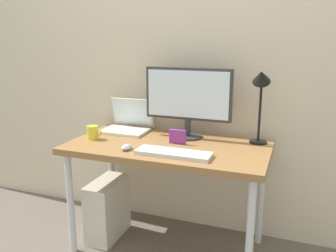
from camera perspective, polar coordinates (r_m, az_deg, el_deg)
name	(u,v)px	position (r m, az deg, el deg)	size (l,w,h in m)	color
ground_plane	(168,246)	(2.57, 0.00, -18.73)	(6.00, 6.00, 0.00)	#665B51
back_wall	(188,51)	(2.53, 3.17, 11.96)	(4.40, 0.04, 2.60)	beige
desk	(168,155)	(2.28, 0.00, -4.64)	(1.26, 0.66, 0.73)	olive
monitor	(188,98)	(2.36, 3.22, 4.48)	(0.59, 0.20, 0.47)	#333338
laptop	(128,123)	(2.59, -6.45, 0.49)	(0.32, 0.27, 0.23)	silver
desk_lamp	(261,89)	(2.26, 14.64, 5.79)	(0.11, 0.16, 0.49)	black
keyboard	(173,153)	(2.05, 0.89, -4.40)	(0.44, 0.14, 0.02)	silver
mouse	(127,147)	(2.16, -6.66, -3.38)	(0.06, 0.09, 0.03)	#B2B2B7
coffee_mug	(93,133)	(2.41, -11.96, -1.03)	(0.11, 0.07, 0.09)	yellow
photo_frame	(178,137)	(2.26, 1.54, -1.70)	(0.11, 0.02, 0.09)	purple
computer_tower	(108,209)	(2.62, -9.66, -12.94)	(0.18, 0.36, 0.42)	silver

